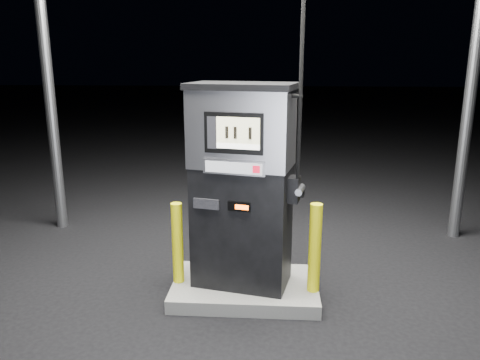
{
  "coord_description": "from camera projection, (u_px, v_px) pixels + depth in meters",
  "views": [
    {
      "loc": [
        0.27,
        -4.75,
        2.57
      ],
      "look_at": [
        -0.06,
        0.0,
        1.32
      ],
      "focal_mm": 35.0,
      "sensor_mm": 36.0,
      "label": 1
    }
  ],
  "objects": [
    {
      "name": "ground",
      "position": [
        245.0,
        294.0,
        5.25
      ],
      "size": [
        80.0,
        80.0,
        0.0
      ],
      "primitive_type": "plane",
      "color": "black",
      "rests_on": "ground"
    },
    {
      "name": "bollard_right",
      "position": [
        315.0,
        248.0,
        4.9
      ],
      "size": [
        0.16,
        0.16,
        0.97
      ],
      "primitive_type": "cylinder",
      "rotation": [
        0.0,
        0.0,
        0.23
      ],
      "color": "#F8F30D",
      "rests_on": "pump_island"
    },
    {
      "name": "pump_island",
      "position": [
        245.0,
        288.0,
        5.23
      ],
      "size": [
        1.6,
        1.0,
        0.15
      ],
      "primitive_type": "cube",
      "color": "#60605B",
      "rests_on": "ground"
    },
    {
      "name": "bollard_left",
      "position": [
        178.0,
        243.0,
        5.11
      ],
      "size": [
        0.14,
        0.14,
        0.91
      ],
      "primitive_type": "cylinder",
      "rotation": [
        0.0,
        0.0,
        -0.12
      ],
      "color": "#F8F30D",
      "rests_on": "pump_island"
    },
    {
      "name": "fuel_dispenser",
      "position": [
        242.0,
        185.0,
        4.94
      ],
      "size": [
        1.25,
        0.85,
        4.51
      ],
      "rotation": [
        0.0,
        0.0,
        -0.21
      ],
      "color": "black",
      "rests_on": "pump_island"
    }
  ]
}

